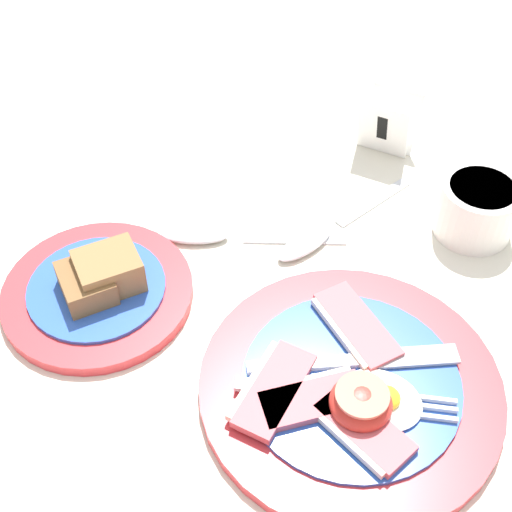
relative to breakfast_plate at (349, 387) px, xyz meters
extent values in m
plane|color=beige|center=(-0.06, -0.01, -0.01)|extent=(3.00, 3.00, 0.00)
cylinder|color=red|center=(0.00, 0.00, 0.00)|extent=(0.26, 0.26, 0.01)
cylinder|color=#2D56B7|center=(0.00, 0.00, 0.00)|extent=(0.19, 0.19, 0.00)
cube|color=#BC5156|center=(-0.01, 0.06, 0.01)|extent=(0.10, 0.09, 0.01)
cube|color=beige|center=(-0.02, 0.05, 0.01)|extent=(0.07, 0.07, 0.01)
cube|color=#BC5156|center=(-0.02, -0.03, 0.01)|extent=(0.09, 0.08, 0.01)
cube|color=beige|center=(-0.03, -0.02, 0.01)|extent=(0.07, 0.06, 0.01)
cube|color=#BC5156|center=(-0.06, -0.03, 0.01)|extent=(0.05, 0.10, 0.01)
cube|color=beige|center=(-0.07, -0.03, 0.01)|extent=(0.02, 0.09, 0.01)
cube|color=#BC5156|center=(0.02, -0.04, 0.01)|extent=(0.09, 0.07, 0.01)
cube|color=beige|center=(0.02, -0.05, 0.01)|extent=(0.07, 0.04, 0.01)
ellipsoid|color=red|center=(0.01, -0.02, 0.02)|extent=(0.05, 0.05, 0.03)
cylinder|color=#DB664C|center=(0.01, -0.02, 0.03)|extent=(0.04, 0.04, 0.00)
ellipsoid|color=white|center=(0.03, -0.01, 0.01)|extent=(0.07, 0.06, 0.01)
ellipsoid|color=yellow|center=(0.03, -0.01, 0.01)|extent=(0.02, 0.02, 0.01)
cube|color=silver|center=(-0.04, -0.03, 0.01)|extent=(0.11, 0.04, 0.00)
cube|color=silver|center=(0.03, -0.01, 0.01)|extent=(0.03, 0.02, 0.00)
cube|color=silver|center=(0.07, -0.01, 0.01)|extent=(0.04, 0.01, 0.00)
cube|color=silver|center=(0.07, 0.00, 0.01)|extent=(0.04, 0.01, 0.00)
cube|color=silver|center=(0.07, 0.01, 0.01)|extent=(0.04, 0.01, 0.00)
cube|color=silver|center=(-0.04, 0.00, 0.01)|extent=(0.10, 0.06, 0.00)
cube|color=#9EA0A5|center=(0.04, 0.05, 0.01)|extent=(0.08, 0.05, 0.00)
cylinder|color=red|center=(-0.26, 0.01, 0.00)|extent=(0.18, 0.18, 0.01)
cylinder|color=#2D56B7|center=(-0.26, 0.01, 0.00)|extent=(0.13, 0.13, 0.00)
cube|color=olive|center=(-0.24, 0.02, 0.02)|extent=(0.08, 0.08, 0.04)
cube|color=brown|center=(-0.26, 0.00, 0.02)|extent=(0.07, 0.07, 0.03)
cylinder|color=white|center=(0.06, 0.24, 0.02)|extent=(0.08, 0.08, 0.06)
cylinder|color=white|center=(0.06, 0.24, 0.04)|extent=(0.07, 0.07, 0.01)
cube|color=white|center=(-0.06, 0.33, 0.03)|extent=(0.06, 0.03, 0.07)
cube|color=white|center=(-0.06, 0.35, 0.03)|extent=(0.06, 0.03, 0.07)
cube|color=black|center=(-0.06, 0.32, 0.03)|extent=(0.01, 0.01, 0.04)
cube|color=silver|center=(-0.04, 0.24, -0.01)|extent=(0.06, 0.10, 0.01)
ellipsoid|color=silver|center=(-0.09, 0.15, 0.00)|extent=(0.06, 0.07, 0.01)
cube|color=silver|center=(-0.11, 0.16, -0.01)|extent=(0.10, 0.05, 0.01)
ellipsoid|color=silver|center=(-0.20, 0.12, 0.00)|extent=(0.07, 0.05, 0.01)
camera|label=1|loc=(0.05, -0.34, 0.52)|focal=50.00mm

